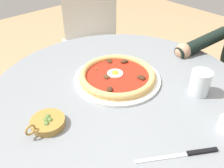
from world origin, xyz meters
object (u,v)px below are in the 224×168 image
object	(u,v)px
water_glass	(200,84)
cafe_chair_spare_near	(92,36)
olive_pan	(47,122)
steak_knife	(189,153)
dining_table	(121,118)
pizza_on_plate	(117,76)

from	to	relation	value
water_glass	cafe_chair_spare_near	world-z (taller)	cafe_chair_spare_near
water_glass	olive_pan	xyz separation A→B (m)	(0.21, 0.47, -0.02)
water_glass	steak_knife	size ratio (longest dim) A/B	0.44
dining_table	steak_knife	world-z (taller)	steak_knife
steak_knife	olive_pan	xyz separation A→B (m)	(0.34, 0.22, 0.01)
dining_table	steak_knife	size ratio (longest dim) A/B	4.84
dining_table	cafe_chair_spare_near	bearing A→B (deg)	-30.61
water_glass	dining_table	bearing A→B (deg)	42.88
dining_table	cafe_chair_spare_near	size ratio (longest dim) A/B	1.06
steak_knife	cafe_chair_spare_near	world-z (taller)	cafe_chair_spare_near
cafe_chair_spare_near	water_glass	bearing A→B (deg)	164.36
steak_knife	cafe_chair_spare_near	xyz separation A→B (m)	(1.08, -0.51, -0.19)
pizza_on_plate	olive_pan	size ratio (longest dim) A/B	2.56
dining_table	water_glass	xyz separation A→B (m)	(-0.19, -0.18, 0.18)
dining_table	cafe_chair_spare_near	distance (m)	0.88
steak_knife	olive_pan	bearing A→B (deg)	33.30
water_glass	steak_knife	world-z (taller)	water_glass
pizza_on_plate	cafe_chair_spare_near	xyz separation A→B (m)	(0.70, -0.42, -0.20)
dining_table	water_glass	bearing A→B (deg)	-137.12
olive_pan	cafe_chair_spare_near	world-z (taller)	cafe_chair_spare_near
pizza_on_plate	cafe_chair_spare_near	world-z (taller)	cafe_chair_spare_near
pizza_on_plate	olive_pan	world-z (taller)	olive_pan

